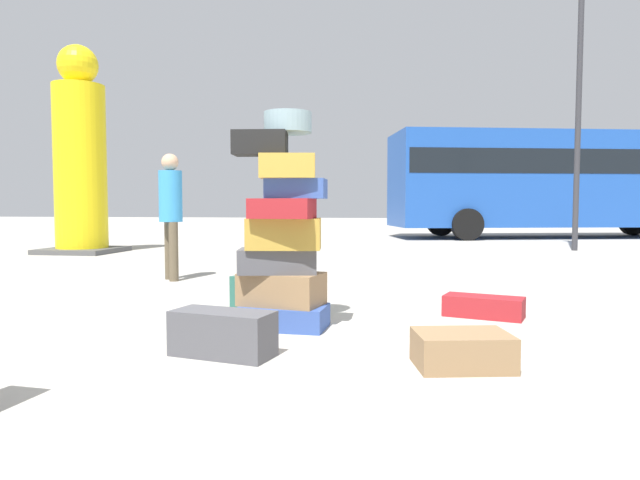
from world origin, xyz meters
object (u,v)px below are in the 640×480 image
suitcase_tower (282,241)px  suitcase_maroon_right_side (484,307)px  suitcase_brown_foreground_far (462,350)px  person_bearded_onlooker (171,206)px  suitcase_charcoal_white_trunk (223,333)px  parked_bus (558,178)px  suitcase_teal_behind_tower (274,292)px  lamp_post (580,55)px  yellow_dummy_statue (80,161)px

suitcase_tower → suitcase_maroon_right_side: (1.64, 0.73, -0.61)m
suitcase_brown_foreground_far → person_bearded_onlooker: size_ratio=0.34×
suitcase_charcoal_white_trunk → parked_bus: bearing=81.3°
suitcase_teal_behind_tower → lamp_post: bearing=79.4°
suitcase_tower → suitcase_charcoal_white_trunk: suitcase_tower is taller
suitcase_tower → suitcase_brown_foreground_far: suitcase_tower is taller
suitcase_charcoal_white_trunk → person_bearded_onlooker: 4.03m
suitcase_brown_foreground_far → parked_bus: parked_bus is taller
suitcase_brown_foreground_far → yellow_dummy_statue: bearing=122.5°
suitcase_charcoal_white_trunk → suitcase_teal_behind_tower: bearing=105.1°
suitcase_teal_behind_tower → person_bearded_onlooker: (-1.81, 1.72, 0.83)m
suitcase_charcoal_white_trunk → suitcase_teal_behind_tower: suitcase_teal_behind_tower is taller
yellow_dummy_statue → lamp_post: 10.79m
suitcase_maroon_right_side → suitcase_charcoal_white_trunk: size_ratio=1.01×
suitcase_charcoal_white_trunk → lamp_post: (4.74, 9.48, 4.05)m
suitcase_maroon_right_side → suitcase_teal_behind_tower: bearing=-166.7°
suitcase_brown_foreground_far → lamp_post: size_ratio=0.09×
suitcase_brown_foreground_far → suitcase_charcoal_white_trunk: bearing=167.5°
yellow_dummy_statue → lamp_post: (10.30, 2.24, 2.30)m
suitcase_teal_behind_tower → yellow_dummy_statue: bearing=156.2°
yellow_dummy_statue → parked_bus: bearing=33.8°
suitcase_teal_behind_tower → yellow_dummy_statue: size_ratio=0.18×
suitcase_charcoal_white_trunk → yellow_dummy_statue: (-5.55, 7.24, 1.75)m
suitcase_maroon_right_side → suitcase_teal_behind_tower: suitcase_teal_behind_tower is taller
yellow_dummy_statue → lamp_post: size_ratio=0.66×
person_bearded_onlooker → yellow_dummy_statue: size_ratio=0.39×
suitcase_charcoal_white_trunk → parked_bus: (5.66, 14.73, 1.69)m
yellow_dummy_statue → suitcase_maroon_right_side: bearing=-37.4°
suitcase_tower → suitcase_charcoal_white_trunk: bearing=-103.1°
suitcase_maroon_right_side → suitcase_charcoal_white_trunk: 2.44m
suitcase_maroon_right_side → parked_bus: bearing=91.6°
suitcase_charcoal_white_trunk → yellow_dummy_statue: yellow_dummy_statue is taller
suitcase_charcoal_white_trunk → yellow_dummy_statue: 9.29m
person_bearded_onlooker → lamp_post: bearing=93.6°
yellow_dummy_statue → lamp_post: lamp_post is taller
suitcase_charcoal_white_trunk → lamp_post: size_ratio=0.10×
suitcase_maroon_right_side → person_bearded_onlooker: (-3.74, 1.87, 0.89)m
suitcase_maroon_right_side → yellow_dummy_statue: yellow_dummy_statue is taller
suitcase_maroon_right_side → parked_bus: parked_bus is taller
suitcase_maroon_right_side → yellow_dummy_statue: bearing=160.4°
suitcase_tower → suitcase_charcoal_white_trunk: 1.04m
lamp_post → suitcase_maroon_right_side: bearing=-110.2°
suitcase_tower → suitcase_maroon_right_side: size_ratio=2.55×
suitcase_tower → yellow_dummy_statue: yellow_dummy_statue is taller
suitcase_charcoal_white_trunk → person_bearded_onlooker: (-1.90, 3.46, 0.83)m
parked_bus → suitcase_maroon_right_side: bearing=-120.3°
suitcase_maroon_right_side → suitcase_brown_foreground_far: size_ratio=1.20×
suitcase_maroon_right_side → parked_bus: (3.81, 13.14, 1.74)m
suitcase_charcoal_white_trunk → suitcase_teal_behind_tower: 1.74m
yellow_dummy_statue → suitcase_teal_behind_tower: bearing=-45.1°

